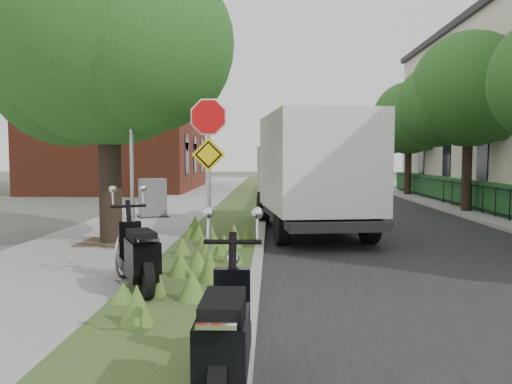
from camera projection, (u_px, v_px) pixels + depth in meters
ground at (284, 277)px, 8.83m from camera, size 120.00×120.00×0.00m
sidewalk_near at (166, 211)px, 18.93m from camera, size 3.50×60.00×0.12m
verge at (238, 211)px, 18.84m from camera, size 2.00×60.00×0.12m
kerb_near at (264, 211)px, 18.81m from camera, size 0.20×60.00×0.13m
road at (358, 213)px, 18.70m from camera, size 7.00×60.00×0.01m
kerb_far at (452, 212)px, 18.59m from camera, size 0.20×60.00×0.13m
footpath_far at (498, 212)px, 18.53m from camera, size 3.20×60.00×0.12m
street_tree_main at (105, 40)px, 11.47m from camera, size 6.21×5.54×7.66m
bare_post at (132, 157)px, 10.57m from camera, size 0.08×0.08×4.00m
bike_hoop at (123, 255)px, 8.28m from camera, size 0.06×0.78×0.77m
sign_assembly at (209, 146)px, 9.29m from camera, size 0.94×0.08×3.22m
fence_far at (471, 196)px, 18.52m from camera, size 0.04×24.00×1.00m
hedge_far at (491, 196)px, 18.50m from camera, size 1.00×24.00×1.10m
brick_building at (122, 123)px, 30.76m from camera, size 9.40×10.40×8.30m
far_tree_b at (467, 95)px, 18.31m from camera, size 4.83×4.31×6.56m
far_tree_c at (408, 122)px, 26.31m from camera, size 4.37×3.89×5.93m
scooter_near at (139, 261)px, 7.47m from camera, size 1.03×1.81×0.93m
scooter_far at (225, 347)px, 4.11m from camera, size 0.40×1.93×0.92m
box_truck at (312, 169)px, 13.64m from camera, size 3.20×6.37×2.76m
utility_cabinet at (153, 199)px, 16.57m from camera, size 1.13×0.97×1.28m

